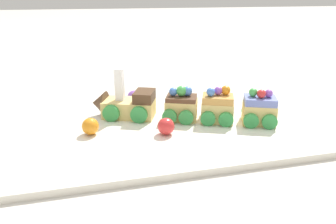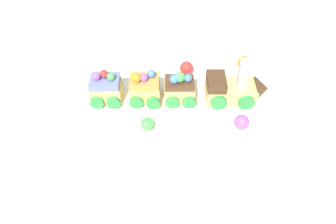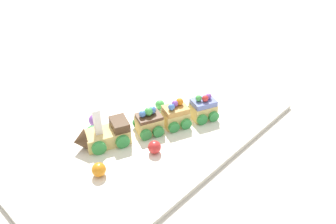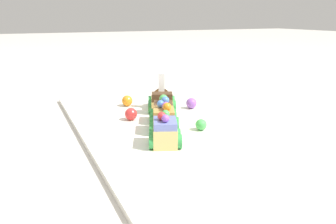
% 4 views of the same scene
% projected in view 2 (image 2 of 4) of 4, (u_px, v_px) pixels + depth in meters
% --- Properties ---
extents(ground_plane, '(10.00, 10.00, 0.00)m').
position_uv_depth(ground_plane, '(180.00, 104.00, 0.71)').
color(ground_plane, beige).
extents(display_board, '(0.73, 0.43, 0.01)m').
position_uv_depth(display_board, '(180.00, 102.00, 0.71)').
color(display_board, white).
rests_on(display_board, ground_plane).
extents(cake_train_locomotive, '(0.14, 0.11, 0.10)m').
position_uv_depth(cake_train_locomotive, '(236.00, 89.00, 0.69)').
color(cake_train_locomotive, '#E5C675').
rests_on(cake_train_locomotive, display_board).
extents(cake_car_chocolate, '(0.08, 0.08, 0.07)m').
position_uv_depth(cake_car_chocolate, '(181.00, 89.00, 0.69)').
color(cake_car_chocolate, '#E5C675').
rests_on(cake_car_chocolate, display_board).
extents(cake_car_caramel, '(0.08, 0.08, 0.07)m').
position_uv_depth(cake_car_caramel, '(145.00, 89.00, 0.69)').
color(cake_car_caramel, '#E5C675').
rests_on(cake_car_caramel, display_board).
extents(cake_car_blueberry, '(0.08, 0.08, 0.07)m').
position_uv_depth(cake_car_blueberry, '(106.00, 89.00, 0.69)').
color(cake_car_blueberry, '#E5C675').
rests_on(cake_car_blueberry, display_board).
extents(gumball_orange, '(0.03, 0.03, 0.03)m').
position_uv_depth(gumball_orange, '(244.00, 62.00, 0.77)').
color(gumball_orange, orange).
rests_on(gumball_orange, display_board).
extents(gumball_green, '(0.03, 0.03, 0.03)m').
position_uv_depth(gumball_green, '(147.00, 124.00, 0.64)').
color(gumball_green, '#4CBC56').
rests_on(gumball_green, display_board).
extents(gumball_red, '(0.03, 0.03, 0.03)m').
position_uv_depth(gumball_red, '(186.00, 68.00, 0.75)').
color(gumball_red, red).
rests_on(gumball_red, display_board).
extents(gumball_purple, '(0.03, 0.03, 0.03)m').
position_uv_depth(gumball_purple, '(242.00, 122.00, 0.64)').
color(gumball_purple, '#9956C6').
rests_on(gumball_purple, display_board).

